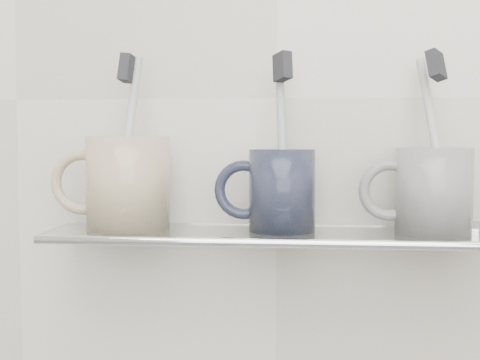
# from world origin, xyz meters

# --- Properties ---
(wall_back) EXTENTS (2.50, 0.00, 2.50)m
(wall_back) POSITION_xyz_m (0.00, 1.10, 1.25)
(wall_back) COLOR silver
(wall_back) RESTS_ON ground
(shelf_glass) EXTENTS (0.50, 0.12, 0.01)m
(shelf_glass) POSITION_xyz_m (0.00, 1.04, 1.10)
(shelf_glass) COLOR silver
(shelf_glass) RESTS_ON wall_back
(shelf_rail) EXTENTS (0.50, 0.01, 0.01)m
(shelf_rail) POSITION_xyz_m (0.00, 0.98, 1.10)
(shelf_rail) COLOR silver
(shelf_rail) RESTS_ON shelf_glass
(bracket_left) EXTENTS (0.02, 0.03, 0.02)m
(bracket_left) POSITION_xyz_m (-0.21, 1.09, 1.09)
(bracket_left) COLOR silver
(bracket_left) RESTS_ON wall_back
(bracket_right) EXTENTS (0.02, 0.03, 0.02)m
(bracket_right) POSITION_xyz_m (0.21, 1.09, 1.09)
(bracket_right) COLOR silver
(bracket_right) RESTS_ON wall_back
(mug_left) EXTENTS (0.12, 0.12, 0.10)m
(mug_left) POSITION_xyz_m (-0.17, 1.04, 1.15)
(mug_left) COLOR beige
(mug_left) RESTS_ON shelf_glass
(mug_left_handle) EXTENTS (0.07, 0.01, 0.07)m
(mug_left_handle) POSITION_xyz_m (-0.22, 1.04, 1.15)
(mug_left_handle) COLOR beige
(mug_left_handle) RESTS_ON mug_left
(toothbrush_left) EXTENTS (0.03, 0.04, 0.19)m
(toothbrush_left) POSITION_xyz_m (-0.17, 1.04, 1.20)
(toothbrush_left) COLOR silver
(toothbrush_left) RESTS_ON mug_left
(bristles_left) EXTENTS (0.02, 0.03, 0.03)m
(bristles_left) POSITION_xyz_m (-0.17, 1.04, 1.28)
(bristles_left) COLOR #25262B
(bristles_left) RESTS_ON toothbrush_left
(mug_center) EXTENTS (0.08, 0.08, 0.09)m
(mug_center) POSITION_xyz_m (0.01, 1.04, 1.15)
(mug_center) COLOR black
(mug_center) RESTS_ON shelf_glass
(mug_center_handle) EXTENTS (0.07, 0.01, 0.07)m
(mug_center_handle) POSITION_xyz_m (-0.03, 1.04, 1.15)
(mug_center_handle) COLOR black
(mug_center_handle) RESTS_ON mug_center
(toothbrush_center) EXTENTS (0.02, 0.05, 0.19)m
(toothbrush_center) POSITION_xyz_m (0.01, 1.04, 1.20)
(toothbrush_center) COLOR #98A4AE
(toothbrush_center) RESTS_ON mug_center
(bristles_center) EXTENTS (0.02, 0.03, 0.03)m
(bristles_center) POSITION_xyz_m (0.01, 1.04, 1.28)
(bristles_center) COLOR #25262B
(bristles_center) RESTS_ON toothbrush_center
(mug_right) EXTENTS (0.11, 0.11, 0.09)m
(mug_right) POSITION_xyz_m (0.17, 1.04, 1.15)
(mug_right) COLOR silver
(mug_right) RESTS_ON shelf_glass
(mug_right_handle) EXTENTS (0.07, 0.01, 0.07)m
(mug_right_handle) POSITION_xyz_m (0.13, 1.04, 1.15)
(mug_right_handle) COLOR silver
(mug_right_handle) RESTS_ON mug_right
(toothbrush_right) EXTENTS (0.04, 0.07, 0.18)m
(toothbrush_right) POSITION_xyz_m (0.17, 1.04, 1.20)
(toothbrush_right) COLOR beige
(toothbrush_right) RESTS_ON mug_right
(bristles_right) EXTENTS (0.03, 0.03, 0.04)m
(bristles_right) POSITION_xyz_m (0.17, 1.04, 1.28)
(bristles_right) COLOR #25262B
(bristles_right) RESTS_ON toothbrush_right
(chrome_cap) EXTENTS (0.04, 0.04, 0.02)m
(chrome_cap) POSITION_xyz_m (0.22, 1.04, 1.11)
(chrome_cap) COLOR silver
(chrome_cap) RESTS_ON shelf_glass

